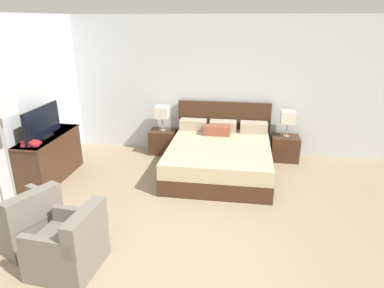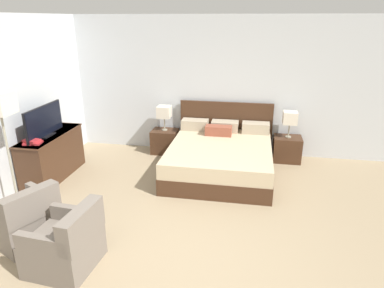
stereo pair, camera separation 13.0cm
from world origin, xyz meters
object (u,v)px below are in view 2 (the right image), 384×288
(bed, at_px, (220,156))
(tv, at_px, (44,122))
(book_blue_cover, at_px, (32,141))
(nightstand_right, at_px, (287,149))
(armchair_companion, at_px, (66,245))
(nightstand_left, at_px, (165,141))
(book_red_cover, at_px, (33,143))
(table_lamp_left, at_px, (164,112))
(table_lamp_right, at_px, (290,118))
(dresser, at_px, (52,155))
(armchair_by_window, at_px, (25,220))
(floor_lamp, at_px, (0,113))

(bed, height_order, tv, tv)
(tv, relative_size, book_blue_cover, 3.96)
(nightstand_right, bearing_deg, armchair_companion, -126.42)
(bed, bearing_deg, nightstand_left, 148.63)
(book_blue_cover, bearing_deg, book_red_cover, 0.00)
(table_lamp_left, distance_m, table_lamp_right, 2.45)
(armchair_companion, bearing_deg, tv, 125.19)
(dresser, bearing_deg, table_lamp_left, 42.26)
(table_lamp_right, height_order, book_red_cover, table_lamp_right)
(book_red_cover, bearing_deg, table_lamp_left, 50.41)
(book_red_cover, bearing_deg, book_blue_cover, 180.00)
(table_lamp_left, bearing_deg, dresser, -137.74)
(bed, relative_size, table_lamp_left, 4.16)
(nightstand_right, bearing_deg, table_lamp_left, 179.97)
(bed, xyz_separation_m, armchair_by_window, (-2.18, -2.48, -0.01))
(armchair_companion, distance_m, floor_lamp, 2.01)
(dresser, bearing_deg, table_lamp_right, 19.93)
(bed, distance_m, table_lamp_right, 1.54)
(book_blue_cover, bearing_deg, armchair_companion, -48.93)
(nightstand_left, height_order, floor_lamp, floor_lamp)
(bed, bearing_deg, armchair_by_window, -131.27)
(nightstand_right, xyz_separation_m, book_red_cover, (-4.06, -1.95, 0.56))
(tv, bearing_deg, book_red_cover, -87.99)
(tv, distance_m, armchair_companion, 2.59)
(bed, relative_size, tv, 2.13)
(table_lamp_right, bearing_deg, floor_lamp, -146.41)
(armchair_by_window, bearing_deg, bed, 48.73)
(tv, xyz_separation_m, armchair_by_window, (0.67, -1.67, -0.75))
(tv, bearing_deg, table_lamp_right, 20.98)
(nightstand_left, distance_m, floor_lamp, 3.27)
(tv, height_order, book_blue_cover, tv)
(table_lamp_right, bearing_deg, tv, -159.02)
(dresser, bearing_deg, book_blue_cover, -89.85)
(armchair_by_window, bearing_deg, book_red_cover, 117.13)
(bed, height_order, table_lamp_right, bed)
(nightstand_left, height_order, armchair_companion, armchair_companion)
(bed, distance_m, nightstand_left, 1.43)
(nightstand_left, height_order, table_lamp_right, table_lamp_right)
(table_lamp_right, height_order, armchair_by_window, table_lamp_right)
(table_lamp_right, height_order, book_blue_cover, table_lamp_right)
(bed, height_order, armchair_companion, bed)
(book_red_cover, bearing_deg, nightstand_left, 50.39)
(book_red_cover, bearing_deg, nightstand_right, 25.61)
(floor_lamp, bearing_deg, nightstand_left, 60.15)
(table_lamp_left, bearing_deg, nightstand_left, -90.00)
(armchair_by_window, bearing_deg, armchair_companion, -25.31)
(book_red_cover, height_order, armchair_by_window, book_red_cover)
(table_lamp_left, relative_size, floor_lamp, 0.29)
(nightstand_left, xyz_separation_m, book_red_cover, (-1.61, -1.95, 0.56))
(book_red_cover, xyz_separation_m, armchair_by_window, (0.66, -1.28, -0.52))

